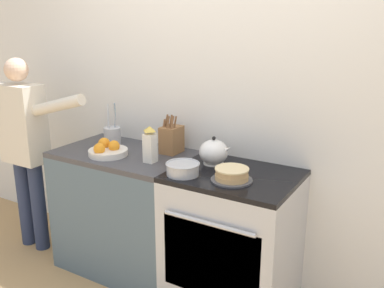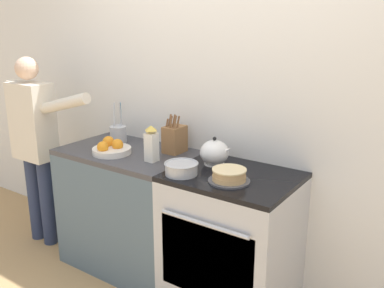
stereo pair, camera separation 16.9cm
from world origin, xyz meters
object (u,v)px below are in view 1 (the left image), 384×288
Objects in this scene: fruit_bowl at (107,150)px; layer_cake at (232,175)px; stove_range at (232,240)px; tea_kettle at (214,152)px; mixing_bowl at (183,169)px; utensil_crock at (112,135)px; knife_block at (172,139)px; milk_carton at (150,145)px; person_baker at (25,140)px.

layer_cake is at bearing 0.03° from fruit_bowl.
stove_range is 0.56m from tea_kettle.
tea_kettle is at bearing 76.28° from mixing_bowl.
utensil_crock is (-1.08, 0.23, 0.03)m from layer_cake.
knife_block reaches higher than fruit_bowl.
mixing_bowl is 0.64m from fruit_bowl.
knife_block is at bearing 88.73° from milk_carton.
milk_carton is 0.16× the size of person_baker.
stove_range is at bearing 2.98° from person_baker.
milk_carton is at bearing 163.38° from mixing_bowl.
person_baker reaches higher than utensil_crock.
stove_range is 0.79m from milk_carton.
mixing_bowl is at bearing -2.84° from person_baker.
milk_carton reaches higher than layer_cake.
stove_range is 0.79m from knife_block.
person_baker is at bearing -174.65° from stove_range.
stove_range is 4.34× the size of mixing_bowl.
utensil_crock reaches higher than stove_range.
knife_block is at bearing 163.71° from stove_range.
layer_cake is 1.17× the size of mixing_bowl.
layer_cake is (0.04, -0.11, 0.48)m from stove_range.
tea_kettle is 0.28m from mixing_bowl.
stove_range is 0.49m from layer_cake.
person_baker reaches higher than knife_block.
fruit_bowl is at bearing -141.31° from knife_block.
utensil_crock is (-0.49, -0.04, -0.03)m from knife_block.
layer_cake is at bearing -11.94° from utensil_crock.
milk_carton reaches higher than fruit_bowl.
layer_cake is at bearing -24.75° from knife_block.
mixing_bowl is 1.41m from person_baker.
stove_range is 0.57m from mixing_bowl.
tea_kettle is at bearing 25.74° from milk_carton.
tea_kettle is 0.41m from milk_carton.
fruit_bowl is (-0.70, -0.21, -0.04)m from tea_kettle.
knife_block is (-0.30, 0.33, 0.06)m from mixing_bowl.
layer_cake is 0.77× the size of utensil_crock.
mixing_bowl is at bearing -146.62° from stove_range.
knife_block is at bearing 13.48° from person_baker.
layer_cake is 1.10m from utensil_crock.
mixing_bowl is 0.14× the size of person_baker.
layer_cake is 0.16× the size of person_baker.
utensil_crock reaches higher than mixing_bowl.
stove_range is 2.87× the size of utensil_crock.
milk_carton is (0.49, -0.20, 0.05)m from utensil_crock.
tea_kettle is 0.15× the size of person_baker.
knife_block is at bearing 170.24° from tea_kettle.
tea_kettle is (-0.23, 0.21, 0.04)m from layer_cake.
fruit_bowl is 0.34m from milk_carton.
mixing_bowl is 0.77× the size of fruit_bowl.
stove_range is at bearing 7.97° from milk_carton.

